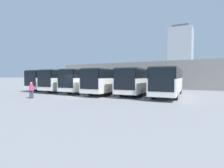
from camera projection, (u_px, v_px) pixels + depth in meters
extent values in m
plane|color=gray|center=(75.00, 96.00, 20.24)|extent=(600.00, 600.00, 0.00)
cube|color=silver|center=(168.00, 85.00, 20.55)|extent=(3.66, 11.62, 1.64)
cube|color=black|center=(169.00, 74.00, 20.50)|extent=(3.61, 11.45, 1.00)
cube|color=black|center=(161.00, 80.00, 15.31)|extent=(2.24, 0.26, 2.14)
cube|color=silver|center=(161.00, 95.00, 15.36)|extent=(2.42, 0.30, 0.40)
cube|color=#333338|center=(169.00, 69.00, 20.47)|extent=(3.51, 11.16, 0.12)
cylinder|color=black|center=(176.00, 95.00, 16.90)|extent=(0.40, 1.02, 0.99)
cylinder|color=black|center=(153.00, 94.00, 17.83)|extent=(0.40, 1.02, 0.99)
cylinder|color=black|center=(180.00, 90.00, 23.35)|extent=(0.40, 1.02, 0.99)
cylinder|color=black|center=(163.00, 89.00, 24.28)|extent=(0.40, 1.02, 0.99)
cube|color=#9E9E99|center=(148.00, 96.00, 20.05)|extent=(0.77, 5.40, 0.15)
cube|color=silver|center=(139.00, 84.00, 22.67)|extent=(3.66, 11.62, 1.64)
cube|color=black|center=(139.00, 74.00, 22.62)|extent=(3.61, 11.45, 1.00)
cube|color=black|center=(124.00, 79.00, 17.43)|extent=(2.24, 0.26, 2.14)
cube|color=silver|center=(124.00, 93.00, 17.48)|extent=(2.42, 0.30, 0.40)
cube|color=#333338|center=(140.00, 70.00, 22.59)|extent=(3.51, 11.16, 0.12)
cylinder|color=black|center=(141.00, 93.00, 19.02)|extent=(0.40, 1.02, 0.99)
cylinder|color=black|center=(121.00, 92.00, 19.95)|extent=(0.40, 1.02, 0.99)
cylinder|color=black|center=(153.00, 89.00, 25.47)|extent=(0.40, 1.02, 0.99)
cylinder|color=black|center=(138.00, 88.00, 26.40)|extent=(0.40, 1.02, 0.99)
cube|color=#9E9E99|center=(121.00, 94.00, 22.17)|extent=(0.77, 5.40, 0.15)
cube|color=silver|center=(111.00, 84.00, 23.77)|extent=(3.66, 11.62, 1.64)
cube|color=black|center=(111.00, 74.00, 23.72)|extent=(3.61, 11.45, 1.00)
cube|color=black|center=(89.00, 79.00, 18.53)|extent=(2.24, 0.26, 2.14)
cube|color=silver|center=(89.00, 92.00, 18.58)|extent=(2.42, 0.30, 0.40)
cube|color=#333338|center=(111.00, 70.00, 23.69)|extent=(3.51, 11.16, 0.12)
cylinder|color=black|center=(107.00, 92.00, 20.12)|extent=(0.40, 1.02, 0.99)
cylinder|color=black|center=(91.00, 91.00, 21.05)|extent=(0.40, 1.02, 0.99)
cylinder|color=black|center=(128.00, 88.00, 26.57)|extent=(0.40, 1.02, 0.99)
cylinder|color=black|center=(114.00, 88.00, 27.50)|extent=(0.40, 1.02, 0.99)
cube|color=#9E9E99|center=(93.00, 93.00, 23.27)|extent=(0.77, 5.40, 0.15)
cube|color=silver|center=(91.00, 83.00, 25.89)|extent=(3.66, 11.62, 1.64)
cube|color=black|center=(91.00, 74.00, 25.84)|extent=(3.61, 11.45, 1.00)
cube|color=black|center=(65.00, 79.00, 20.65)|extent=(2.24, 0.26, 2.14)
cube|color=silver|center=(65.00, 90.00, 20.70)|extent=(2.42, 0.30, 0.40)
cube|color=#333338|center=(90.00, 71.00, 25.81)|extent=(3.51, 11.16, 0.12)
cylinder|color=black|center=(84.00, 91.00, 22.24)|extent=(0.40, 1.02, 0.99)
cylinder|color=black|center=(69.00, 90.00, 23.17)|extent=(0.40, 1.02, 0.99)
cylinder|color=black|center=(108.00, 87.00, 28.69)|extent=(0.40, 1.02, 0.99)
cylinder|color=black|center=(96.00, 87.00, 29.62)|extent=(0.40, 1.02, 0.99)
cube|color=#9E9E99|center=(73.00, 92.00, 25.39)|extent=(0.77, 5.40, 0.15)
cube|color=silver|center=(72.00, 83.00, 27.74)|extent=(3.66, 11.62, 1.64)
cube|color=black|center=(72.00, 75.00, 27.68)|extent=(3.61, 11.45, 1.00)
cube|color=black|center=(44.00, 79.00, 22.49)|extent=(2.24, 0.26, 2.14)
cube|color=silver|center=(44.00, 89.00, 22.54)|extent=(2.42, 0.30, 0.40)
cube|color=#333338|center=(71.00, 71.00, 27.65)|extent=(3.51, 11.16, 0.12)
cylinder|color=black|center=(62.00, 89.00, 24.08)|extent=(0.40, 1.02, 0.99)
cylinder|color=black|center=(50.00, 89.00, 25.01)|extent=(0.40, 1.02, 0.99)
cylinder|color=black|center=(89.00, 87.00, 30.53)|extent=(0.40, 1.02, 0.99)
cylinder|color=black|center=(79.00, 86.00, 31.46)|extent=(0.40, 1.02, 0.99)
cube|color=#9E9E99|center=(55.00, 91.00, 27.24)|extent=(0.77, 5.40, 0.15)
cube|color=silver|center=(58.00, 82.00, 30.11)|extent=(3.66, 11.62, 1.64)
cube|color=black|center=(58.00, 75.00, 30.06)|extent=(3.61, 11.45, 1.00)
cube|color=black|center=(30.00, 78.00, 24.87)|extent=(2.24, 0.26, 2.14)
cube|color=silver|center=(30.00, 88.00, 24.92)|extent=(2.42, 0.30, 0.40)
cube|color=#333338|center=(58.00, 71.00, 30.03)|extent=(3.51, 11.16, 0.12)
cylinder|color=black|center=(47.00, 88.00, 26.46)|extent=(0.40, 1.02, 0.99)
cylinder|color=black|center=(37.00, 88.00, 27.39)|extent=(0.40, 1.02, 0.99)
cylinder|color=black|center=(76.00, 86.00, 32.91)|extent=(0.40, 1.02, 0.99)
cylinder|color=black|center=(66.00, 86.00, 33.84)|extent=(0.40, 1.02, 0.99)
cylinder|color=#38384C|center=(33.00, 94.00, 18.29)|extent=(0.27, 0.27, 0.83)
cylinder|color=#38384C|center=(30.00, 95.00, 18.23)|extent=(0.27, 0.27, 0.83)
cylinder|color=#D13375|center=(31.00, 87.00, 18.23)|extent=(0.54, 0.54, 0.65)
sphere|color=tan|center=(31.00, 83.00, 18.21)|extent=(0.22, 0.22, 0.22)
cube|color=gray|center=(140.00, 75.00, 38.57)|extent=(36.64, 8.67, 5.13)
cube|color=silver|center=(149.00, 66.00, 43.51)|extent=(36.64, 3.00, 0.24)
cylinder|color=slate|center=(207.00, 76.00, 38.19)|extent=(0.20, 0.20, 4.88)
cylinder|color=slate|center=(107.00, 76.00, 50.96)|extent=(0.20, 0.20, 4.88)
cube|color=#ADB2B7|center=(181.00, 54.00, 163.09)|extent=(20.14, 20.14, 46.57)
cube|color=#4C4C51|center=(181.00, 27.00, 162.00)|extent=(14.10, 14.10, 2.40)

